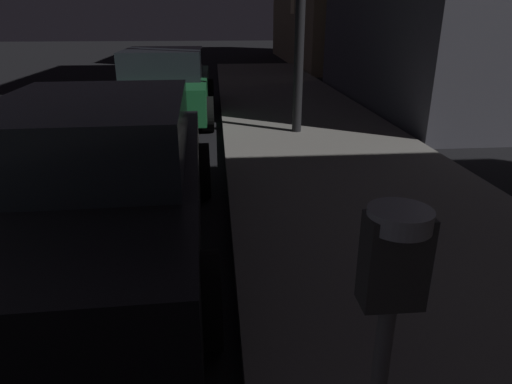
# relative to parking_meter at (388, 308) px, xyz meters

# --- Properties ---
(parking_meter) EXTENTS (0.19, 0.19, 1.39)m
(parking_meter) POSITION_rel_parking_meter_xyz_m (0.00, 0.00, 0.00)
(parking_meter) COLOR #59595B
(parking_meter) RESTS_ON sidewalk
(car_black) EXTENTS (2.08, 4.33, 1.43)m
(car_black) POSITION_rel_parking_meter_xyz_m (-1.56, 2.66, -0.50)
(car_black) COLOR black
(car_black) RESTS_ON ground
(car_green) EXTENTS (1.99, 4.07, 1.43)m
(car_green) POSITION_rel_parking_meter_xyz_m (-1.56, 8.56, -0.50)
(car_green) COLOR #19592D
(car_green) RESTS_ON ground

